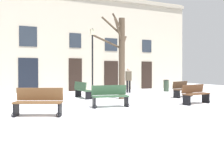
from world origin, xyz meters
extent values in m
plane|color=white|center=(0.00, 0.00, 0.00)|extent=(31.99, 31.99, 0.00)
cube|color=#BCB29E|center=(0.00, 8.82, 3.74)|extent=(20.00, 0.40, 7.48)
cube|color=black|center=(-3.35, 8.60, 1.21)|extent=(1.31, 0.08, 2.41)
cube|color=#262D38|center=(-3.35, 8.60, 3.91)|extent=(1.18, 0.06, 1.40)
cube|color=black|center=(0.00, 8.60, 1.23)|extent=(1.00, 0.08, 2.45)
cube|color=#262D38|center=(0.00, 8.60, 3.79)|extent=(0.90, 0.06, 1.08)
cube|color=black|center=(2.92, 8.60, 1.15)|extent=(1.18, 0.08, 2.30)
cube|color=#262D38|center=(2.92, 8.60, 3.61)|extent=(1.06, 0.06, 1.01)
cube|color=black|center=(6.22, 8.60, 1.15)|extent=(0.99, 0.08, 2.31)
cube|color=#262D38|center=(6.22, 8.60, 3.63)|extent=(0.89, 0.06, 1.04)
cylinder|color=#4C3D2D|center=(0.93, 2.52, 2.17)|extent=(0.33, 0.33, 4.35)
cylinder|color=#4C3D2D|center=(0.57, 2.32, 4.07)|extent=(0.81, 0.52, 0.82)
cylinder|color=#4C3D2D|center=(0.55, 3.02, 3.98)|extent=(0.89, 1.12, 1.19)
cylinder|color=#4C3D2D|center=(0.52, 2.08, 3.59)|extent=(0.93, 1.01, 1.10)
cylinder|color=#4C3D2D|center=(0.25, 2.90, 3.08)|extent=(1.44, 0.86, 0.83)
cylinder|color=#4C3D2D|center=(1.18, 2.78, 3.10)|extent=(0.63, 0.64, 0.78)
cylinder|color=black|center=(0.16, 5.13, 1.87)|extent=(0.10, 0.10, 3.75)
cylinder|color=black|center=(0.16, 5.13, 0.10)|extent=(0.22, 0.22, 0.20)
cube|color=beige|center=(0.16, 5.13, 3.93)|extent=(0.24, 0.24, 0.36)
cone|color=black|center=(0.16, 5.13, 4.11)|extent=(0.30, 0.30, 0.14)
cylinder|color=#2D3D2D|center=(6.05, 5.60, 0.41)|extent=(0.39, 0.39, 0.82)
torus|color=black|center=(6.05, 5.60, 0.84)|extent=(0.42, 0.42, 0.04)
cube|color=#51331E|center=(3.13, -0.73, 0.47)|extent=(1.57, 0.72, 0.05)
cube|color=#51331E|center=(3.09, -0.53, 0.70)|extent=(1.50, 0.40, 0.38)
cube|color=black|center=(2.44, -0.86, 0.23)|extent=(0.14, 0.39, 0.47)
torus|color=black|center=(2.48, -1.03, 0.08)|extent=(0.17, 0.06, 0.17)
cube|color=black|center=(3.81, -0.59, 0.23)|extent=(0.14, 0.39, 0.47)
torus|color=black|center=(3.84, -0.75, 0.08)|extent=(0.17, 0.06, 0.17)
cube|color=#2D4C33|center=(-0.85, -0.06, 0.46)|extent=(1.56, 0.62, 0.05)
cube|color=#2D4C33|center=(-0.83, 0.14, 0.70)|extent=(1.51, 0.26, 0.41)
cube|color=black|center=(-1.54, 0.02, 0.23)|extent=(0.11, 0.41, 0.46)
torus|color=black|center=(-1.56, -0.16, 0.08)|extent=(0.17, 0.05, 0.17)
cube|color=black|center=(-0.16, -0.14, 0.23)|extent=(0.11, 0.41, 0.46)
torus|color=black|center=(-0.18, -0.32, 0.08)|extent=(0.17, 0.05, 0.17)
cube|color=#2D4C33|center=(-0.86, 3.76, 0.44)|extent=(0.56, 1.68, 0.05)
cube|color=#2D4C33|center=(-1.04, 3.75, 0.69)|extent=(0.24, 1.65, 0.43)
cube|color=black|center=(-0.79, 3.00, 0.22)|extent=(0.37, 0.09, 0.44)
torus|color=black|center=(-0.63, 3.01, 0.08)|extent=(0.05, 0.17, 0.17)
cube|color=black|center=(-0.93, 4.53, 0.22)|extent=(0.37, 0.09, 0.44)
torus|color=black|center=(-0.77, 4.54, 0.08)|extent=(0.05, 0.17, 0.17)
cube|color=brown|center=(-3.86, -0.97, 0.46)|extent=(1.64, 1.07, 0.05)
cube|color=brown|center=(-3.78, -0.77, 0.72)|extent=(1.48, 0.72, 0.44)
cube|color=black|center=(-4.53, -0.68, 0.23)|extent=(0.23, 0.42, 0.46)
torus|color=black|center=(-4.61, -0.85, 0.08)|extent=(0.17, 0.10, 0.17)
cube|color=black|center=(-3.20, -1.27, 0.23)|extent=(0.23, 0.42, 0.46)
torus|color=black|center=(-3.27, -1.44, 0.08)|extent=(0.17, 0.10, 0.17)
cube|color=#3D2819|center=(4.54, 1.89, 0.46)|extent=(1.58, 0.95, 0.05)
cube|color=#3D2819|center=(4.47, 2.08, 0.70)|extent=(1.46, 0.63, 0.41)
cube|color=black|center=(3.89, 1.64, 0.23)|extent=(0.20, 0.39, 0.46)
torus|color=black|center=(3.95, 1.48, 0.08)|extent=(0.17, 0.09, 0.17)
cube|color=black|center=(5.20, 2.14, 0.23)|extent=(0.20, 0.39, 0.46)
torus|color=black|center=(5.26, 1.98, 0.08)|extent=(0.17, 0.09, 0.17)
cylinder|color=black|center=(2.93, 5.79, 0.42)|extent=(0.14, 0.14, 0.84)
cylinder|color=black|center=(3.11, 5.78, 0.42)|extent=(0.14, 0.14, 0.84)
cube|color=#4C4233|center=(3.02, 5.78, 1.16)|extent=(0.40, 0.25, 0.65)
sphere|color=beige|center=(3.02, 5.78, 1.63)|extent=(0.23, 0.23, 0.23)
camera|label=1|loc=(-4.88, -9.46, 1.52)|focal=39.63mm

